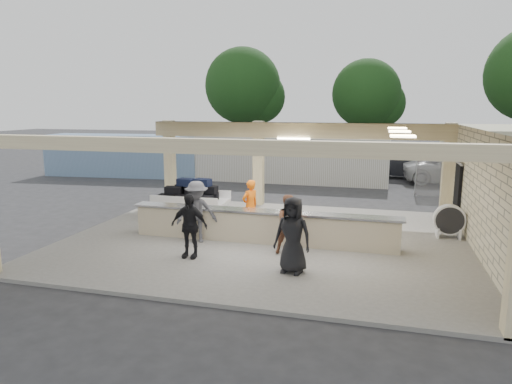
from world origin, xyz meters
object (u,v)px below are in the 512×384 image
(drum_fan, at_px, (449,220))
(container_white, at_px, (283,159))
(baggage_handler, at_px, (250,206))
(passenger_c, at_px, (197,212))
(luggage_cart, at_px, (191,197))
(passenger_b, at_px, (189,226))
(container_blue, at_px, (125,155))
(car_dark, at_px, (409,166))
(car_white_a, at_px, (456,170))
(passenger_a, at_px, (289,224))
(passenger_d, at_px, (293,235))
(baggage_counter, at_px, (262,226))

(drum_fan, xyz_separation_m, container_white, (-7.41, 10.04, 0.58))
(baggage_handler, xyz_separation_m, passenger_c, (-1.21, -1.58, 0.08))
(luggage_cart, bearing_deg, container_white, 81.31)
(passenger_b, bearing_deg, luggage_cart, 113.39)
(container_white, xyz_separation_m, container_blue, (-9.65, -0.42, -0.02))
(luggage_cart, distance_m, car_dark, 15.12)
(passenger_c, height_order, container_blue, container_blue)
(passenger_b, relative_size, car_white_a, 0.33)
(passenger_a, xyz_separation_m, passenger_d, (0.36, -1.44, 0.12))
(drum_fan, relative_size, passenger_d, 0.55)
(container_white, bearing_deg, baggage_handler, -82.93)
(drum_fan, bearing_deg, passenger_b, -151.59)
(passenger_a, xyz_separation_m, passenger_c, (-2.88, 0.31, 0.11))
(passenger_a, distance_m, container_white, 13.19)
(drum_fan, bearing_deg, baggage_counter, -160.37)
(baggage_handler, height_order, passenger_a, baggage_handler)
(baggage_counter, height_order, container_blue, container_blue)
(drum_fan, height_order, passenger_b, passenger_b)
(drum_fan, bearing_deg, luggage_cart, 178.35)
(drum_fan, relative_size, container_white, 0.09)
(luggage_cart, bearing_deg, baggage_handler, -24.59)
(passenger_c, bearing_deg, luggage_cart, 87.99)
(luggage_cart, distance_m, drum_fan, 8.73)
(passenger_b, distance_m, container_blue, 16.81)
(passenger_d, distance_m, car_dark, 17.50)
(passenger_a, bearing_deg, passenger_d, -104.08)
(baggage_handler, xyz_separation_m, container_blue, (-10.89, 10.55, 0.27))
(car_dark, bearing_deg, passenger_d, 172.81)
(passenger_a, bearing_deg, drum_fan, 3.90)
(passenger_a, bearing_deg, passenger_b, 174.37)
(car_white_a, distance_m, car_dark, 2.69)
(baggage_counter, height_order, luggage_cart, luggage_cart)
(car_white_a, bearing_deg, car_dark, 57.19)
(passenger_b, xyz_separation_m, car_dark, (6.54, 16.73, -0.23))
(luggage_cart, xyz_separation_m, passenger_b, (1.70, -4.06, 0.09))
(passenger_b, height_order, car_white_a, passenger_b)
(passenger_d, height_order, container_blue, container_blue)
(car_white_a, bearing_deg, container_blue, 93.05)
(passenger_b, distance_m, passenger_c, 1.41)
(drum_fan, relative_size, car_white_a, 0.20)
(baggage_counter, distance_m, drum_fan, 5.86)
(luggage_cart, distance_m, container_blue, 12.59)
(baggage_counter, height_order, passenger_c, passenger_c)
(luggage_cart, distance_m, passenger_c, 3.02)
(luggage_cart, distance_m, passenger_b, 4.40)
(baggage_handler, relative_size, container_blue, 0.18)
(passenger_a, bearing_deg, baggage_counter, 112.79)
(passenger_a, xyz_separation_m, container_white, (-2.91, 12.87, 0.32))
(container_blue, bearing_deg, passenger_a, -49.57)
(baggage_handler, distance_m, passenger_d, 3.90)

